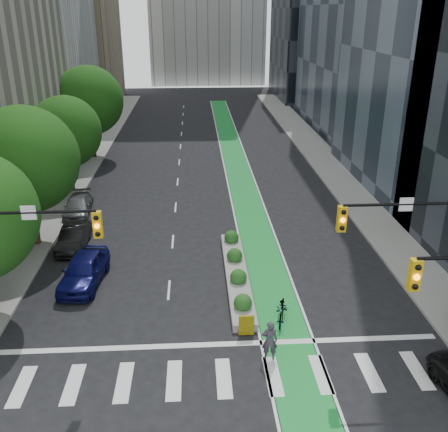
{
  "coord_description": "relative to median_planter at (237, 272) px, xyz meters",
  "views": [
    {
      "loc": [
        -0.95,
        -17.06,
        13.79
      ],
      "look_at": [
        0.61,
        8.86,
        3.0
      ],
      "focal_mm": 40.0,
      "sensor_mm": 36.0,
      "label": 1
    }
  ],
  "objects": [
    {
      "name": "sidewalk_left",
      "position": [
        -13.0,
        17.96,
        -0.3
      ],
      "size": [
        3.6,
        90.0,
        0.15
      ],
      "primitive_type": "cube",
      "color": "gray",
      "rests_on": "ground"
    },
    {
      "name": "building_tan_far",
      "position": [
        -21.2,
        58.96,
        12.63
      ],
      "size": [
        14.0,
        16.0,
        26.0
      ],
      "primitive_type": "cube",
      "color": "tan",
      "rests_on": "ground"
    },
    {
      "name": "parked_car_left_near",
      "position": [
        -8.26,
        -0.04,
        0.45
      ],
      "size": [
        2.42,
        4.98,
        1.64
      ],
      "primitive_type": "imported",
      "rotation": [
        0.0,
        0.0,
        -0.1
      ],
      "color": "#0C0D49",
      "rests_on": "ground"
    },
    {
      "name": "signal_right",
      "position": [
        7.47,
        -6.57,
        4.43
      ],
      "size": [
        5.82,
        0.51,
        7.2
      ],
      "color": "black",
      "rests_on": "ground"
    },
    {
      "name": "parked_car_left_mid",
      "position": [
        -9.78,
        4.5,
        0.31
      ],
      "size": [
        1.57,
        4.16,
        1.36
      ],
      "primitive_type": "imported",
      "rotation": [
        0.0,
        0.0,
        -0.03
      ],
      "color": "black",
      "rests_on": "ground"
    },
    {
      "name": "sidewalk_right",
      "position": [
        10.6,
        17.96,
        -0.3
      ],
      "size": [
        3.6,
        90.0,
        0.15
      ],
      "primitive_type": "cube",
      "color": "gray",
      "rests_on": "ground"
    },
    {
      "name": "median_planter",
      "position": [
        0.0,
        0.0,
        0.0
      ],
      "size": [
        1.2,
        10.26,
        1.1
      ],
      "color": "gray",
      "rests_on": "ground"
    },
    {
      "name": "bike_lane_paint",
      "position": [
        1.8,
        22.96,
        -0.37
      ],
      "size": [
        2.2,
        70.0,
        0.01
      ],
      "primitive_type": "cube",
      "color": "#1A8F35",
      "rests_on": "ground"
    },
    {
      "name": "tree_midfar",
      "position": [
        -12.2,
        14.96,
        4.57
      ],
      "size": [
        5.6,
        5.6,
        7.76
      ],
      "color": "black",
      "rests_on": "ground"
    },
    {
      "name": "tree_mid",
      "position": [
        -12.2,
        4.96,
        5.2
      ],
      "size": [
        6.4,
        6.4,
        8.78
      ],
      "color": "black",
      "rests_on": "ground"
    },
    {
      "name": "building_dark_end",
      "position": [
        18.8,
        60.96,
        13.63
      ],
      "size": [
        14.0,
        18.0,
        28.0
      ],
      "primitive_type": "cube",
      "color": "black",
      "rests_on": "ground"
    },
    {
      "name": "tree_far",
      "position": [
        -12.2,
        24.96,
        5.32
      ],
      "size": [
        6.6,
        6.6,
        9.0
      ],
      "color": "black",
      "rests_on": "ground"
    },
    {
      "name": "cyclist",
      "position": [
        0.8,
        -6.93,
        0.56
      ],
      "size": [
        0.71,
        0.49,
        1.86
      ],
      "primitive_type": "imported",
      "rotation": [
        0.0,
        0.0,
        3.07
      ],
      "color": "#38323C",
      "rests_on": "ground"
    },
    {
      "name": "parked_car_left_far",
      "position": [
        -10.7,
        10.01,
        0.27
      ],
      "size": [
        2.13,
        4.52,
        1.27
      ],
      "primitive_type": "imported",
      "rotation": [
        0.0,
        0.0,
        0.08
      ],
      "color": "#5A5D5F",
      "rests_on": "ground"
    },
    {
      "name": "bicycle",
      "position": [
        1.82,
        -4.13,
        0.19
      ],
      "size": [
        1.24,
        2.27,
        1.13
      ],
      "primitive_type": "imported",
      "rotation": [
        0.0,
        0.0,
        -0.24
      ],
      "color": "gray",
      "rests_on": "ground"
    },
    {
      "name": "ground",
      "position": [
        -1.2,
        -7.04,
        -0.37
      ],
      "size": [
        160.0,
        160.0,
        0.0
      ],
      "primitive_type": "plane",
      "color": "black",
      "rests_on": "ground"
    }
  ]
}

